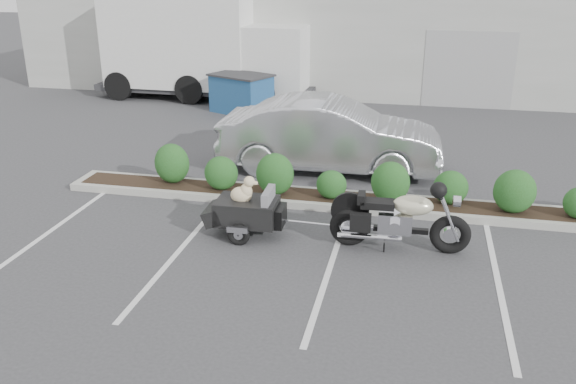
% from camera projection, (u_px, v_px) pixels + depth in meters
% --- Properties ---
extents(ground, '(90.00, 90.00, 0.00)m').
position_uv_depth(ground, '(270.00, 244.00, 11.01)').
color(ground, '#38383A').
rests_on(ground, ground).
extents(planter_kerb, '(12.00, 1.00, 0.15)m').
position_uv_depth(planter_kerb, '(341.00, 201.00, 12.79)').
color(planter_kerb, '#9E9E93').
rests_on(planter_kerb, ground).
extents(building, '(26.00, 10.00, 4.00)m').
position_uv_depth(building, '(366.00, 31.00, 25.81)').
color(building, '#9EA099').
rests_on(building, ground).
extents(motorcycle, '(2.47, 0.83, 1.42)m').
position_uv_depth(motorcycle, '(399.00, 220.00, 10.62)').
color(motorcycle, black).
rests_on(motorcycle, ground).
extents(pet_trailer, '(1.96, 1.09, 1.17)m').
position_uv_depth(pet_trailer, '(246.00, 210.00, 11.23)').
color(pet_trailer, black).
rests_on(pet_trailer, ground).
extents(sedan, '(5.33, 1.98, 1.74)m').
position_uv_depth(sedan, '(330.00, 135.00, 14.60)').
color(sedan, silver).
rests_on(sedan, ground).
extents(dumpster, '(2.32, 2.01, 1.28)m').
position_uv_depth(dumpster, '(241.00, 93.00, 20.33)').
color(dumpster, navy).
rests_on(dumpster, ground).
extents(delivery_truck, '(8.08, 2.99, 3.67)m').
position_uv_depth(delivery_truck, '(206.00, 49.00, 22.21)').
color(delivery_truck, silver).
rests_on(delivery_truck, ground).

